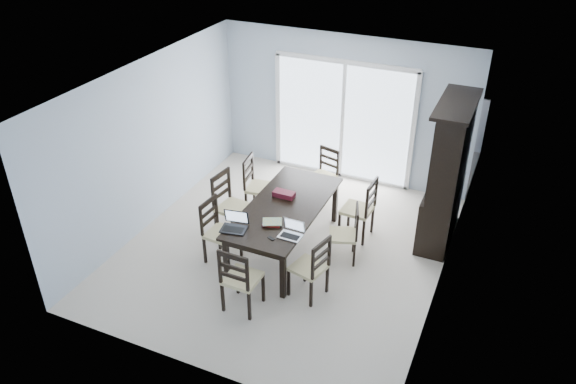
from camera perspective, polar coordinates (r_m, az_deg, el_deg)
name	(u,v)px	position (r m, az deg, el deg)	size (l,w,h in m)	color
floor	(285,248)	(8.45, -0.30, -5.71)	(5.00, 5.00, 0.00)	beige
ceiling	(284,82)	(7.22, -0.36, 11.13)	(5.00, 5.00, 0.00)	white
back_wall	(344,109)	(9.87, 5.69, 8.41)	(4.50, 0.02, 2.60)	#ACBBCD
wall_left	(150,143)	(8.82, -13.84, 4.82)	(0.02, 5.00, 2.60)	#ACBBCD
wall_right	(450,207)	(7.25, 16.12, -1.50)	(0.02, 5.00, 2.60)	#ACBBCD
balcony	(357,154)	(11.30, 7.00, 3.81)	(4.50, 2.00, 0.10)	gray
railing	(373,109)	(11.93, 8.67, 8.36)	(4.50, 0.06, 1.10)	#99999E
dining_table	(285,210)	(8.07, -0.31, -1.87)	(1.00, 2.20, 0.75)	black
china_hutch	(447,175)	(8.47, 15.85, 1.66)	(0.50, 1.38, 2.20)	black
sliding_door	(343,121)	(9.93, 5.59, 7.23)	(2.52, 0.05, 2.18)	silver
chair_left_near	(216,224)	(8.00, -7.35, -3.27)	(0.45, 0.44, 1.10)	black
chair_left_mid	(228,198)	(8.49, -6.14, -0.61)	(0.51, 0.50, 1.19)	black
chair_left_far	(255,179)	(9.01, -3.37, 1.28)	(0.49, 0.48, 1.13)	black
chair_right_near	(314,262)	(7.26, 2.69, -7.14)	(0.50, 0.49, 1.08)	black
chair_right_mid	(349,228)	(7.98, 6.24, -3.67)	(0.50, 0.49, 1.01)	black
chair_right_far	(364,203)	(8.43, 7.71, -1.14)	(0.47, 0.46, 1.15)	black
chair_end_near	(238,274)	(7.05, -5.08, -8.30)	(0.43, 0.44, 1.13)	black
chair_end_far	(325,169)	(9.45, 3.83, 2.39)	(0.48, 0.49, 1.04)	black
laptop_dark	(233,226)	(7.53, -5.57, -3.49)	(0.37, 0.29, 0.23)	black
laptop_silver	(290,234)	(7.36, 0.24, -4.25)	(0.31, 0.22, 0.21)	silver
book_stack	(272,223)	(7.63, -1.66, -3.12)	(0.32, 0.29, 0.04)	maroon
cell_phone	(271,238)	(7.36, -1.71, -4.73)	(0.10, 0.05, 0.01)	black
game_box	(284,194)	(8.23, -0.41, -0.21)	(0.32, 0.16, 0.08)	#50101F
hot_tub	(326,126)	(11.25, 3.86, 6.73)	(1.77, 1.58, 0.92)	maroon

